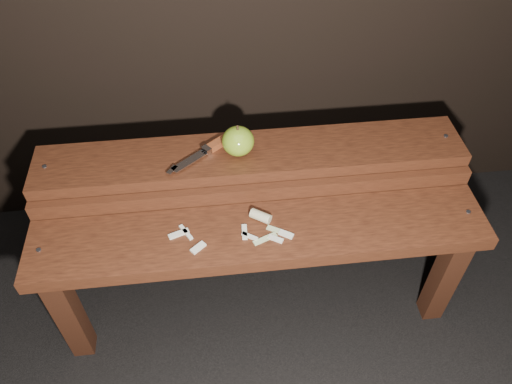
{
  "coord_description": "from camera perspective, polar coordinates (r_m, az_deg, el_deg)",
  "views": [
    {
      "loc": [
        -0.1,
        -0.86,
        1.42
      ],
      "look_at": [
        0.0,
        0.06,
        0.45
      ],
      "focal_mm": 35.0,
      "sensor_mm": 36.0,
      "label": 1
    }
  ],
  "objects": [
    {
      "name": "apple_scraps",
      "position": [
        1.29,
        -0.73,
        -3.84
      ],
      "size": [
        0.32,
        0.12,
        0.03
      ],
      "color": "beige",
      "rests_on": "bench_front_tier"
    },
    {
      "name": "apple",
      "position": [
        1.36,
        -2.07,
        5.84
      ],
      "size": [
        0.09,
        0.09,
        0.09
      ],
      "color": "olive",
      "rests_on": "bench_rear_tier"
    },
    {
      "name": "bench_rear_tier",
      "position": [
        1.44,
        -0.48,
        2.04
      ],
      "size": [
        1.2,
        0.21,
        0.5
      ],
      "color": "black",
      "rests_on": "ground"
    },
    {
      "name": "ground",
      "position": [
        1.67,
        0.24,
        -12.23
      ],
      "size": [
        60.0,
        60.0,
        0.0
      ],
      "primitive_type": "plane",
      "color": "black"
    },
    {
      "name": "knife",
      "position": [
        1.39,
        -4.83,
        5.26
      ],
      "size": [
        0.2,
        0.16,
        0.02
      ],
      "color": "brown",
      "rests_on": "bench_rear_tier"
    },
    {
      "name": "bench_front_tier",
      "position": [
        1.34,
        0.59,
        -6.59
      ],
      "size": [
        1.2,
        0.2,
        0.42
      ],
      "color": "black",
      "rests_on": "ground"
    }
  ]
}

